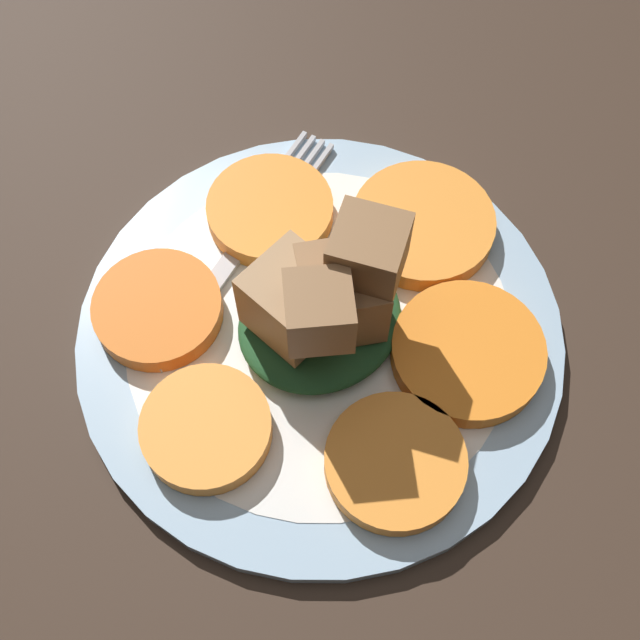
# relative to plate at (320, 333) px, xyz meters

# --- Properties ---
(table_slab) EXTENTS (1.20, 1.20, 0.02)m
(table_slab) POSITION_rel_plate_xyz_m (0.00, 0.00, -0.02)
(table_slab) COLOR #38281E
(table_slab) RESTS_ON ground
(plate) EXTENTS (0.28, 0.28, 0.01)m
(plate) POSITION_rel_plate_xyz_m (0.00, 0.00, 0.00)
(plate) COLOR #99B7D1
(plate) RESTS_ON table_slab
(carrot_slice_0) EXTENTS (0.09, 0.09, 0.01)m
(carrot_slice_0) POSITION_rel_plate_xyz_m (-0.09, -0.01, 0.01)
(carrot_slice_0) COLOR orange
(carrot_slice_0) RESTS_ON plate
(carrot_slice_1) EXTENTS (0.08, 0.08, 0.01)m
(carrot_slice_1) POSITION_rel_plate_xyz_m (-0.03, -0.08, 0.01)
(carrot_slice_1) COLOR orange
(carrot_slice_1) RESTS_ON plate
(carrot_slice_2) EXTENTS (0.07, 0.07, 0.01)m
(carrot_slice_2) POSITION_rel_plate_xyz_m (0.07, -0.07, 0.01)
(carrot_slice_2) COLOR orange
(carrot_slice_2) RESTS_ON plate
(carrot_slice_3) EXTENTS (0.07, 0.07, 0.01)m
(carrot_slice_3) POSITION_rel_plate_xyz_m (0.09, 0.01, 0.01)
(carrot_slice_3) COLOR #F9963A
(carrot_slice_3) RESTS_ON plate
(carrot_slice_4) EXTENTS (0.07, 0.07, 0.01)m
(carrot_slice_4) POSITION_rel_plate_xyz_m (0.02, 0.09, 0.01)
(carrot_slice_4) COLOR orange
(carrot_slice_4) RESTS_ON plate
(carrot_slice_5) EXTENTS (0.09, 0.09, 0.01)m
(carrot_slice_5) POSITION_rel_plate_xyz_m (-0.05, 0.07, 0.01)
(carrot_slice_5) COLOR orange
(carrot_slice_5) RESTS_ON plate
(center_pile) EXTENTS (0.10, 0.09, 0.09)m
(center_pile) POSITION_rel_plate_xyz_m (-0.00, 0.00, 0.04)
(center_pile) COLOR #235128
(center_pile) RESTS_ON plate
(fork) EXTENTS (0.18, 0.08, 0.00)m
(fork) POSITION_rel_plate_xyz_m (-0.00, -0.07, 0.01)
(fork) COLOR #B2B2B7
(fork) RESTS_ON plate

